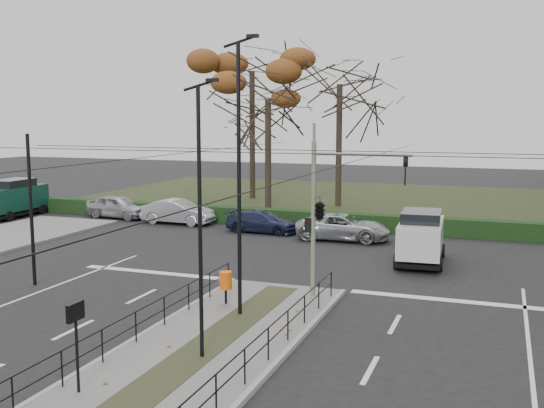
{
  "coord_description": "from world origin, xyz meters",
  "views": [
    {
      "loc": [
        7.75,
        -17.95,
        6.62
      ],
      "look_at": [
        -1.5,
        7.42,
        2.94
      ],
      "focal_mm": 42.0,
      "sensor_mm": 36.0,
      "label": 1
    }
  ],
  "objects_px": {
    "info_panel": "(76,322)",
    "white_van": "(421,236)",
    "streetlamp_median_near": "(200,220)",
    "green_van": "(14,197)",
    "parked_car_third": "(262,222)",
    "parked_car_second": "(178,212)",
    "parked_car_first": "(118,207)",
    "bare_tree_near": "(268,107)",
    "traffic_light": "(322,207)",
    "litter_bin": "(226,281)",
    "streetlamp_median_far": "(240,176)",
    "rust_tree": "(252,72)",
    "bare_tree_center": "(340,93)",
    "parked_car_fourth": "(343,227)"
  },
  "relations": [
    {
      "from": "parked_car_fourth",
      "to": "traffic_light",
      "type": "bearing_deg",
      "value": -172.33
    },
    {
      "from": "info_panel",
      "to": "litter_bin",
      "type": "bearing_deg",
      "value": 87.63
    },
    {
      "from": "litter_bin",
      "to": "bare_tree_near",
      "type": "bearing_deg",
      "value": 106.6
    },
    {
      "from": "streetlamp_median_far",
      "to": "bare_tree_near",
      "type": "bearing_deg",
      "value": 108.16
    },
    {
      "from": "parked_car_first",
      "to": "bare_tree_near",
      "type": "xyz_separation_m",
      "value": [
        8.48,
        5.75,
        6.57
      ]
    },
    {
      "from": "streetlamp_median_far",
      "to": "rust_tree",
      "type": "xyz_separation_m",
      "value": [
        -11.17,
        29.04,
        5.5
      ]
    },
    {
      "from": "green_van",
      "to": "parked_car_first",
      "type": "bearing_deg",
      "value": 16.17
    },
    {
      "from": "info_panel",
      "to": "rust_tree",
      "type": "xyz_separation_m",
      "value": [
        -9.89,
        35.94,
        8.38
      ]
    },
    {
      "from": "bare_tree_near",
      "to": "parked_car_third",
      "type": "bearing_deg",
      "value": -72.17
    },
    {
      "from": "traffic_light",
      "to": "parked_car_second",
      "type": "relative_size",
      "value": 1.22
    },
    {
      "from": "parked_car_third",
      "to": "white_van",
      "type": "bearing_deg",
      "value": -114.99
    },
    {
      "from": "parked_car_third",
      "to": "bare_tree_center",
      "type": "height_order",
      "value": "bare_tree_center"
    },
    {
      "from": "info_panel",
      "to": "streetlamp_median_near",
      "type": "distance_m",
      "value": 4.08
    },
    {
      "from": "litter_bin",
      "to": "white_van",
      "type": "height_order",
      "value": "white_van"
    },
    {
      "from": "parked_car_third",
      "to": "rust_tree",
      "type": "bearing_deg",
      "value": 25.73
    },
    {
      "from": "litter_bin",
      "to": "info_panel",
      "type": "relative_size",
      "value": 0.52
    },
    {
      "from": "streetlamp_median_far",
      "to": "parked_car_first",
      "type": "relative_size",
      "value": 2.02
    },
    {
      "from": "parked_car_third",
      "to": "parked_car_fourth",
      "type": "xyz_separation_m",
      "value": [
        4.98,
        -0.65,
        0.09
      ]
    },
    {
      "from": "litter_bin",
      "to": "traffic_light",
      "type": "bearing_deg",
      "value": 35.95
    },
    {
      "from": "parked_car_third",
      "to": "green_van",
      "type": "xyz_separation_m",
      "value": [
        -17.68,
        -0.29,
        0.69
      ]
    },
    {
      "from": "parked_car_second",
      "to": "parked_car_third",
      "type": "height_order",
      "value": "parked_car_second"
    },
    {
      "from": "streetlamp_median_far",
      "to": "parked_car_second",
      "type": "bearing_deg",
      "value": 124.39
    },
    {
      "from": "rust_tree",
      "to": "bare_tree_center",
      "type": "bearing_deg",
      "value": -15.94
    },
    {
      "from": "litter_bin",
      "to": "parked_car_fourth",
      "type": "bearing_deg",
      "value": 86.13
    },
    {
      "from": "parked_car_third",
      "to": "rust_tree",
      "type": "relative_size",
      "value": 0.32
    },
    {
      "from": "litter_bin",
      "to": "green_van",
      "type": "bearing_deg",
      "value": 147.37
    },
    {
      "from": "traffic_light",
      "to": "parked_car_third",
      "type": "relative_size",
      "value": 1.32
    },
    {
      "from": "bare_tree_near",
      "to": "litter_bin",
      "type": "bearing_deg",
      "value": -73.4
    },
    {
      "from": "streetlamp_median_far",
      "to": "parked_car_third",
      "type": "bearing_deg",
      "value": 108.32
    },
    {
      "from": "streetlamp_median_far",
      "to": "bare_tree_center",
      "type": "xyz_separation_m",
      "value": [
        -3.43,
        26.83,
        3.62
      ]
    },
    {
      "from": "parked_car_second",
      "to": "green_van",
      "type": "xyz_separation_m",
      "value": [
        -11.65,
        -1.26,
        0.55
      ]
    },
    {
      "from": "white_van",
      "to": "rust_tree",
      "type": "height_order",
      "value": "rust_tree"
    },
    {
      "from": "traffic_light",
      "to": "litter_bin",
      "type": "height_order",
      "value": "traffic_light"
    },
    {
      "from": "green_van",
      "to": "parked_car_third",
      "type": "bearing_deg",
      "value": 0.94
    },
    {
      "from": "traffic_light",
      "to": "streetlamp_median_near",
      "type": "relative_size",
      "value": 0.75
    },
    {
      "from": "litter_bin",
      "to": "green_van",
      "type": "distance_m",
      "value": 25.82
    },
    {
      "from": "info_panel",
      "to": "parked_car_fourth",
      "type": "bearing_deg",
      "value": 86.68
    },
    {
      "from": "info_panel",
      "to": "white_van",
      "type": "relative_size",
      "value": 0.48
    },
    {
      "from": "white_van",
      "to": "green_van",
      "type": "relative_size",
      "value": 0.89
    },
    {
      "from": "parked_car_second",
      "to": "white_van",
      "type": "xyz_separation_m",
      "value": [
        15.64,
        -5.84,
        0.5
      ]
    },
    {
      "from": "info_panel",
      "to": "bare_tree_near",
      "type": "relative_size",
      "value": 0.21
    },
    {
      "from": "parked_car_second",
      "to": "traffic_light",
      "type": "bearing_deg",
      "value": -134.64
    },
    {
      "from": "bare_tree_center",
      "to": "white_van",
      "type": "bearing_deg",
      "value": -64.1
    },
    {
      "from": "streetlamp_median_near",
      "to": "bare_tree_center",
      "type": "distance_m",
      "value": 31.27
    },
    {
      "from": "rust_tree",
      "to": "bare_tree_near",
      "type": "height_order",
      "value": "rust_tree"
    },
    {
      "from": "litter_bin",
      "to": "rust_tree",
      "type": "relative_size",
      "value": 0.09
    },
    {
      "from": "info_panel",
      "to": "bare_tree_near",
      "type": "bearing_deg",
      "value": 101.74
    },
    {
      "from": "traffic_light",
      "to": "white_van",
      "type": "xyz_separation_m",
      "value": [
        2.67,
        7.25,
        -2.16
      ]
    },
    {
      "from": "streetlamp_median_near",
      "to": "green_van",
      "type": "xyz_separation_m",
      "value": [
        -23.2,
        18.74,
        -2.62
      ]
    },
    {
      "from": "streetlamp_median_far",
      "to": "white_van",
      "type": "bearing_deg",
      "value": 65.92
    }
  ]
}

